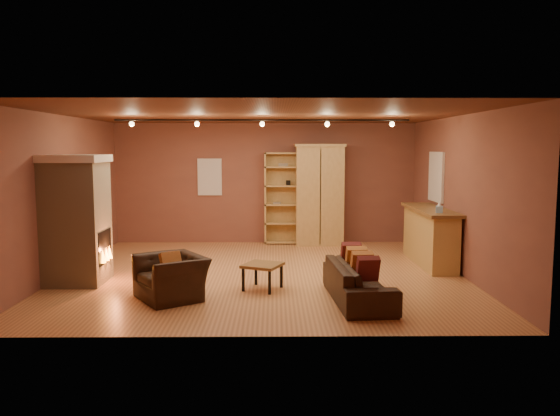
{
  "coord_description": "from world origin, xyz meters",
  "views": [
    {
      "loc": [
        0.21,
        -9.53,
        2.24
      ],
      "look_at": [
        0.31,
        0.2,
        1.16
      ],
      "focal_mm": 35.0,
      "sensor_mm": 36.0,
      "label": 1
    }
  ],
  "objects_px": {
    "armoire": "(319,194)",
    "armchair": "(171,270)",
    "coffee_table": "(263,267)",
    "loveseat": "(358,275)",
    "bar_counter": "(430,236)",
    "bookcase": "(283,197)",
    "fireplace": "(77,219)"
  },
  "relations": [
    {
      "from": "bar_counter",
      "to": "loveseat",
      "type": "height_order",
      "value": "bar_counter"
    },
    {
      "from": "coffee_table",
      "to": "bookcase",
      "type": "bearing_deg",
      "value": 84.67
    },
    {
      "from": "loveseat",
      "to": "fireplace",
      "type": "bearing_deg",
      "value": 71.85
    },
    {
      "from": "bookcase",
      "to": "coffee_table",
      "type": "height_order",
      "value": "bookcase"
    },
    {
      "from": "fireplace",
      "to": "loveseat",
      "type": "distance_m",
      "value": 4.67
    },
    {
      "from": "loveseat",
      "to": "coffee_table",
      "type": "relative_size",
      "value": 2.69
    },
    {
      "from": "coffee_table",
      "to": "loveseat",
      "type": "bearing_deg",
      "value": -24.78
    },
    {
      "from": "armchair",
      "to": "coffee_table",
      "type": "height_order",
      "value": "armchair"
    },
    {
      "from": "bookcase",
      "to": "fireplace",
      "type": "bearing_deg",
      "value": -132.78
    },
    {
      "from": "armchair",
      "to": "coffee_table",
      "type": "bearing_deg",
      "value": 77.61
    },
    {
      "from": "fireplace",
      "to": "armchair",
      "type": "distance_m",
      "value": 2.09
    },
    {
      "from": "bookcase",
      "to": "armoire",
      "type": "xyz_separation_m",
      "value": [
        0.83,
        -0.18,
        0.08
      ]
    },
    {
      "from": "armoire",
      "to": "coffee_table",
      "type": "relative_size",
      "value": 3.22
    },
    {
      "from": "bar_counter",
      "to": "loveseat",
      "type": "xyz_separation_m",
      "value": [
        -1.76,
        -2.53,
        -0.16
      ]
    },
    {
      "from": "armoire",
      "to": "loveseat",
      "type": "distance_m",
      "value": 4.75
    },
    {
      "from": "loveseat",
      "to": "coffee_table",
      "type": "xyz_separation_m",
      "value": [
        -1.42,
        0.65,
        -0.03
      ]
    },
    {
      "from": "fireplace",
      "to": "bookcase",
      "type": "xyz_separation_m",
      "value": [
        3.46,
        3.74,
        0.02
      ]
    },
    {
      "from": "fireplace",
      "to": "bar_counter",
      "type": "bearing_deg",
      "value": 12.65
    },
    {
      "from": "bookcase",
      "to": "loveseat",
      "type": "relative_size",
      "value": 1.1
    },
    {
      "from": "armchair",
      "to": "bar_counter",
      "type": "bearing_deg",
      "value": 84.24
    },
    {
      "from": "loveseat",
      "to": "bookcase",
      "type": "bearing_deg",
      "value": 7.85
    },
    {
      "from": "bookcase",
      "to": "armchair",
      "type": "xyz_separation_m",
      "value": [
        -1.73,
        -4.73,
        -0.65
      ]
    },
    {
      "from": "bookcase",
      "to": "bar_counter",
      "type": "height_order",
      "value": "bookcase"
    },
    {
      "from": "bar_counter",
      "to": "loveseat",
      "type": "relative_size",
      "value": 1.17
    },
    {
      "from": "armoire",
      "to": "coffee_table",
      "type": "distance_m",
      "value": 4.29
    },
    {
      "from": "armoire",
      "to": "bar_counter",
      "type": "xyz_separation_m",
      "value": [
        1.95,
        -2.16,
        -0.61
      ]
    },
    {
      "from": "bookcase",
      "to": "loveseat",
      "type": "xyz_separation_m",
      "value": [
        1.03,
        -4.86,
        -0.7
      ]
    },
    {
      "from": "bar_counter",
      "to": "loveseat",
      "type": "distance_m",
      "value": 3.08
    },
    {
      "from": "loveseat",
      "to": "coffee_table",
      "type": "distance_m",
      "value": 1.56
    },
    {
      "from": "loveseat",
      "to": "armchair",
      "type": "bearing_deg",
      "value": 83.19
    },
    {
      "from": "fireplace",
      "to": "loveseat",
      "type": "xyz_separation_m",
      "value": [
        4.48,
        -1.13,
        -0.68
      ]
    },
    {
      "from": "armoire",
      "to": "armchair",
      "type": "relative_size",
      "value": 1.96
    }
  ]
}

